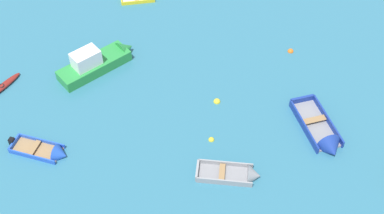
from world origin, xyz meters
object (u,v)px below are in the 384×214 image
motor_launch_green_center (99,61)px  rowboat_blue_near_camera (51,152)px  kayak_maroon_midfield_left (2,87)px  mooring_buoy_midfield (217,102)px  mooring_buoy_far_field (290,51)px  rowboat_deep_blue_cluster_outer (325,138)px  rowboat_grey_far_left (241,175)px  mooring_buoy_near_foreground (211,140)px

motor_launch_green_center → rowboat_blue_near_camera: bearing=-98.7°
kayak_maroon_midfield_left → mooring_buoy_midfield: kayak_maroon_midfield_left is taller
mooring_buoy_far_field → motor_launch_green_center: bearing=-167.3°
motor_launch_green_center → kayak_maroon_midfield_left: (-5.77, -2.57, -0.44)m
mooring_buoy_far_field → rowboat_deep_blue_cluster_outer: bearing=-77.9°
motor_launch_green_center → rowboat_deep_blue_cluster_outer: bearing=-18.6°
rowboat_deep_blue_cluster_outer → rowboat_grey_far_left: size_ratio=1.35×
rowboat_deep_blue_cluster_outer → mooring_buoy_midfield: 6.89m
mooring_buoy_far_field → mooring_buoy_near_foreground: size_ratio=1.18×
rowboat_blue_near_camera → mooring_buoy_far_field: size_ratio=8.98×
motor_launch_green_center → kayak_maroon_midfield_left: size_ratio=1.66×
mooring_buoy_far_field → kayak_maroon_midfield_left: bearing=-163.6°
motor_launch_green_center → mooring_buoy_near_foreground: (7.88, -5.44, -0.58)m
motor_launch_green_center → mooring_buoy_far_field: 13.09m
rowboat_grey_far_left → mooring_buoy_midfield: (-1.69, 5.48, -0.19)m
rowboat_grey_far_left → kayak_maroon_midfield_left: bearing=161.2°
kayak_maroon_midfield_left → mooring_buoy_near_foreground: 13.95m
rowboat_grey_far_left → rowboat_blue_near_camera: size_ratio=0.97×
mooring_buoy_far_field → mooring_buoy_near_foreground: mooring_buoy_far_field is taller
rowboat_grey_far_left → kayak_maroon_midfield_left: 16.34m
rowboat_deep_blue_cluster_outer → mooring_buoy_near_foreground: bearing=-175.0°
rowboat_deep_blue_cluster_outer → mooring_buoy_far_field: 7.92m
rowboat_deep_blue_cluster_outer → motor_launch_green_center: motor_launch_green_center is taller
rowboat_grey_far_left → mooring_buoy_midfield: 5.74m
mooring_buoy_near_foreground → motor_launch_green_center: bearing=145.4°
kayak_maroon_midfield_left → mooring_buoy_near_foreground: bearing=-11.9°
mooring_buoy_midfield → kayak_maroon_midfield_left: bearing=-179.1°
rowboat_blue_near_camera → kayak_maroon_midfield_left: (-4.64, 4.80, -0.01)m
motor_launch_green_center → mooring_buoy_far_field: motor_launch_green_center is taller
rowboat_deep_blue_cluster_outer → kayak_maroon_midfield_left: size_ratio=1.60×
mooring_buoy_far_field → rowboat_blue_near_camera: bearing=-143.6°
motor_launch_green_center → mooring_buoy_midfield: motor_launch_green_center is taller
mooring_buoy_near_foreground → mooring_buoy_midfield: bearing=87.7°
rowboat_grey_far_left → rowboat_blue_near_camera: (-10.82, 0.48, -0.03)m
rowboat_blue_near_camera → mooring_buoy_far_field: 17.25m
rowboat_blue_near_camera → rowboat_grey_far_left: bearing=-2.5°
rowboat_grey_far_left → rowboat_blue_near_camera: bearing=177.5°
rowboat_blue_near_camera → mooring_buoy_near_foreground: size_ratio=10.56×
kayak_maroon_midfield_left → mooring_buoy_near_foreground: size_ratio=8.63×
rowboat_deep_blue_cluster_outer → motor_launch_green_center: 15.22m
rowboat_deep_blue_cluster_outer → rowboat_blue_near_camera: 15.75m
rowboat_blue_near_camera → motor_launch_green_center: motor_launch_green_center is taller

